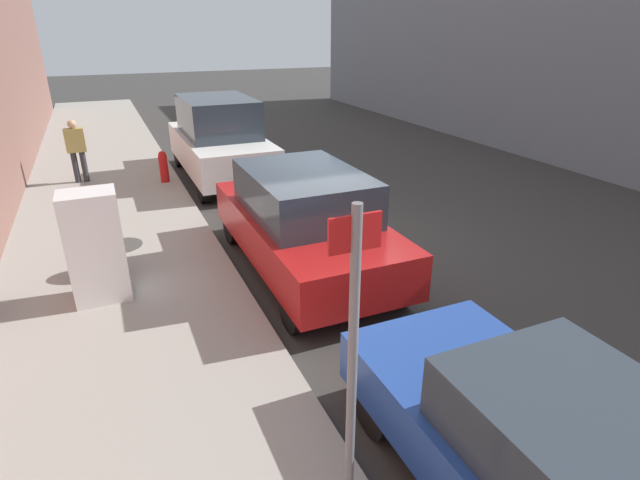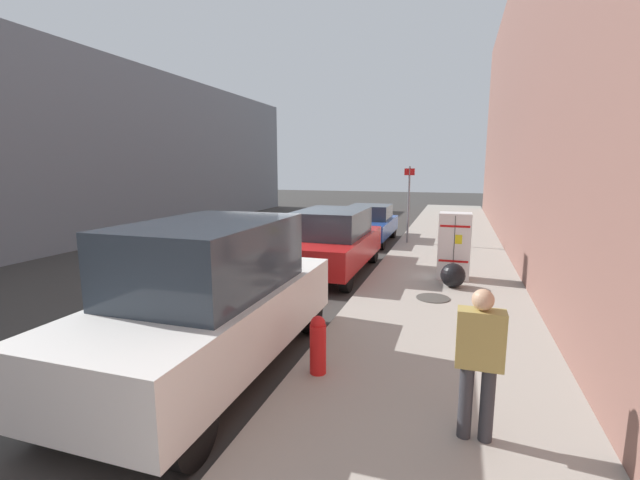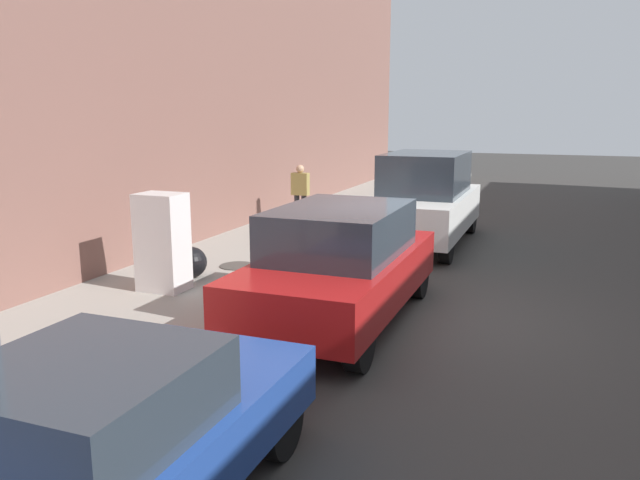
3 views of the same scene
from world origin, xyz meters
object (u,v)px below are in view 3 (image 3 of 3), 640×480
at_px(pedestrian_walking_far, 300,190).
at_px(parked_suv_red, 340,263).
at_px(trash_bag, 191,262).
at_px(parked_hatchback_blue, 106,444).
at_px(discarded_refrigerator, 162,242).
at_px(fire_hydrant, 361,218).
at_px(parked_van_white, 425,199).

height_order(pedestrian_walking_far, parked_suv_red, parked_suv_red).
distance_m(trash_bag, pedestrian_walking_far, 5.81).
distance_m(trash_bag, parked_hatchback_blue, 6.88).
distance_m(discarded_refrigerator, fire_hydrant, 6.03).
xyz_separation_m(discarded_refrigerator, trash_bag, (-0.01, 0.86, -0.54)).
bearing_deg(parked_hatchback_blue, trash_bag, 117.62).
height_order(trash_bag, pedestrian_walking_far, pedestrian_walking_far).
distance_m(trash_bag, parked_van_white, 6.02).
relative_size(fire_hydrant, parked_suv_red, 0.18).
bearing_deg(discarded_refrigerator, parked_van_white, 61.77).
distance_m(parked_suv_red, parked_van_white, 6.02).
xyz_separation_m(discarded_refrigerator, parked_suv_red, (3.18, -0.10, -0.06)).
xyz_separation_m(fire_hydrant, parked_suv_red, (1.52, -5.88, 0.35)).
distance_m(fire_hydrant, parked_suv_red, 6.09).
xyz_separation_m(pedestrian_walking_far, parked_van_white, (3.48, -0.71, 0.03)).
relative_size(fire_hydrant, parked_van_white, 0.17).
bearing_deg(fire_hydrant, parked_suv_red, -75.51).
bearing_deg(parked_van_white, discarded_refrigerator, -118.23).
height_order(discarded_refrigerator, parked_van_white, parked_van_white).
distance_m(pedestrian_walking_far, parked_van_white, 3.55).
bearing_deg(parked_hatchback_blue, pedestrian_walking_far, 106.36).
bearing_deg(parked_suv_red, pedestrian_walking_far, 117.35).
distance_m(discarded_refrigerator, parked_van_white, 6.72).
bearing_deg(discarded_refrigerator, parked_suv_red, -1.86).
height_order(parked_suv_red, parked_van_white, parked_van_white).
bearing_deg(pedestrian_walking_far, fire_hydrant, 19.90).
bearing_deg(trash_bag, parked_van_white, 57.80).
distance_m(parked_hatchback_blue, parked_suv_red, 5.14).
bearing_deg(parked_van_white, parked_suv_red, -90.00).
bearing_deg(fire_hydrant, parked_hatchback_blue, -82.14).
height_order(discarded_refrigerator, parked_suv_red, discarded_refrigerator).
bearing_deg(pedestrian_walking_far, parked_van_white, 31.73).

